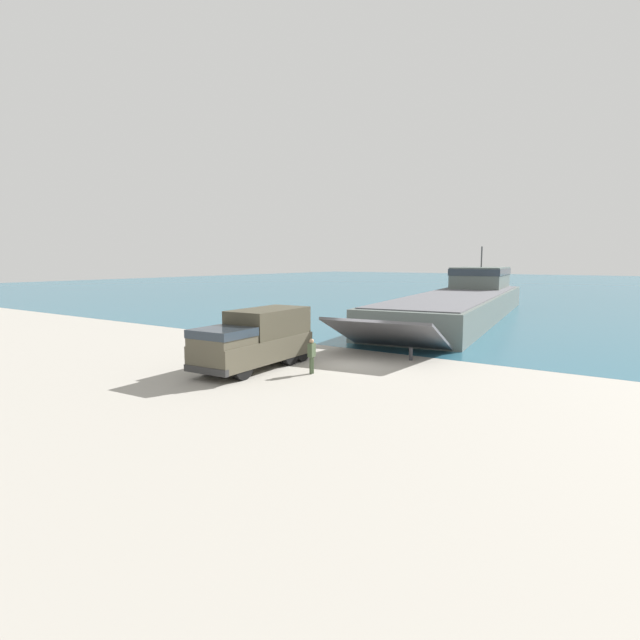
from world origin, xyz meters
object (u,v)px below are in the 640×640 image
at_px(landing_craft, 464,299).
at_px(moored_boat_a, 504,293).
at_px(soldier_on_ramp, 312,354).
at_px(mooring_bollard, 411,353).
at_px(military_truck, 255,339).

bearing_deg(landing_craft, moored_boat_a, 89.33).
xyz_separation_m(landing_craft, moored_boat_a, (-3.79, 30.04, -1.15)).
height_order(soldier_on_ramp, mooring_bollard, soldier_on_ramp).
height_order(landing_craft, mooring_bollard, landing_craft).
height_order(landing_craft, moored_boat_a, landing_craft).
distance_m(military_truck, mooring_bollard, 8.69).
bearing_deg(landing_craft, military_truck, -99.23).
relative_size(military_truck, soldier_on_ramp, 4.23).
bearing_deg(soldier_on_ramp, military_truck, -178.08).
bearing_deg(military_truck, mooring_bollard, 134.90).
bearing_deg(moored_boat_a, military_truck, -119.13).
bearing_deg(mooring_bollard, moored_boat_a, 99.30).
xyz_separation_m(soldier_on_ramp, mooring_bollard, (2.61, 5.84, -0.61)).
relative_size(landing_craft, soldier_on_ramp, 24.13).
xyz_separation_m(landing_craft, soldier_on_ramp, (2.41, -29.64, -0.69)).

